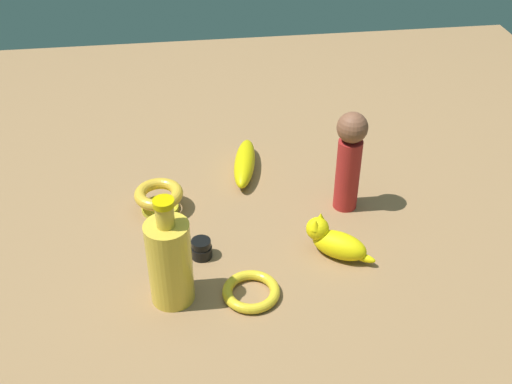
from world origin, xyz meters
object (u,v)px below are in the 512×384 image
(person_figure_adult, at_px, (349,158))
(nail_polish_jar, at_px, (201,249))
(bangle, at_px, (251,291))
(banana, at_px, (245,163))
(bottle_tall, at_px, (170,260))
(bowl, at_px, (159,197))
(cat_figurine, at_px, (334,241))

(person_figure_adult, bearing_deg, nail_polish_jar, -68.74)
(nail_polish_jar, xyz_separation_m, bangle, (0.12, 0.08, -0.01))
(bangle, relative_size, banana, 0.54)
(nail_polish_jar, distance_m, bottle_tall, 0.14)
(banana, bearing_deg, person_figure_adult, 62.05)
(bottle_tall, bearing_deg, bowl, -175.50)
(nail_polish_jar, relative_size, banana, 0.21)
(nail_polish_jar, distance_m, bangle, 0.14)
(bowl, height_order, bottle_tall, bottle_tall)
(bowl, bearing_deg, cat_figurine, 60.50)
(cat_figurine, xyz_separation_m, bottle_tall, (0.08, -0.31, 0.06))
(nail_polish_jar, distance_m, banana, 0.31)
(cat_figurine, height_order, person_figure_adult, person_figure_adult)
(bowl, distance_m, person_figure_adult, 0.41)
(cat_figurine, bearing_deg, person_figure_adult, 158.21)
(cat_figurine, distance_m, bottle_tall, 0.33)
(bottle_tall, bearing_deg, person_figure_adult, 121.25)
(bowl, xyz_separation_m, banana, (-0.12, 0.20, -0.01))
(banana, bearing_deg, nail_polish_jar, -11.56)
(bangle, bearing_deg, person_figure_adult, 135.89)
(banana, bearing_deg, cat_figurine, 34.94)
(bangle, bearing_deg, bowl, -150.13)
(bowl, xyz_separation_m, person_figure_adult, (0.04, 0.39, 0.09))
(bowl, distance_m, nail_polish_jar, 0.18)
(bowl, xyz_separation_m, bottle_tall, (0.27, 0.02, 0.05))
(person_figure_adult, height_order, bottle_tall, person_figure_adult)
(bottle_tall, distance_m, bangle, 0.16)
(bowl, height_order, banana, bowl)
(bowl, xyz_separation_m, bangle, (0.28, 0.16, -0.02))
(person_figure_adult, distance_m, banana, 0.27)
(cat_figurine, bearing_deg, bowl, -119.50)
(bowl, relative_size, bottle_tall, 0.47)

